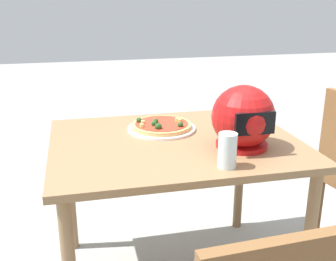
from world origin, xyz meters
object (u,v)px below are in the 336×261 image
dining_table (175,158)px  drinking_glass (227,150)px  pizza (161,125)px  motorcycle_helmet (243,118)px

dining_table → drinking_glass: (-0.12, 0.33, 0.15)m
pizza → motorcycle_helmet: 0.42m
dining_table → drinking_glass: drinking_glass is taller
pizza → drinking_glass: 0.50m
pizza → drinking_glass: (-0.14, 0.48, 0.04)m
motorcycle_helmet → drinking_glass: bearing=53.6°
dining_table → motorcycle_helmet: (-0.25, 0.15, 0.21)m
motorcycle_helmet → drinking_glass: (0.14, 0.19, -0.06)m
dining_table → pizza: (0.03, -0.15, 0.11)m
dining_table → pizza: bearing=-79.4°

